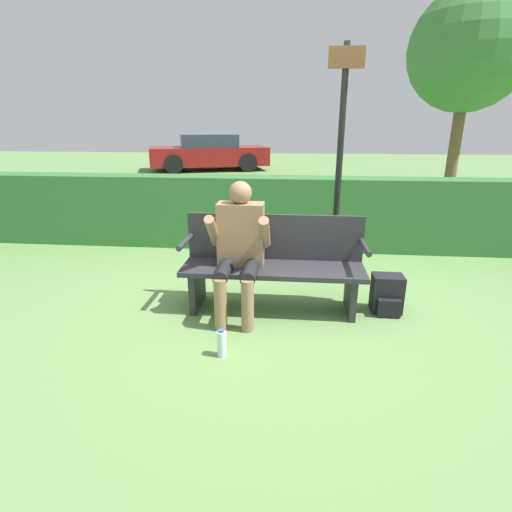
% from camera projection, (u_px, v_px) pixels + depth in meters
% --- Properties ---
extents(ground_plane, '(40.00, 40.00, 0.00)m').
position_uv_depth(ground_plane, '(272.00, 308.00, 3.89)').
color(ground_plane, '#668E4C').
extents(hedge_back, '(12.00, 0.44, 1.01)m').
position_uv_depth(hedge_back, '(281.00, 213.00, 5.65)').
color(hedge_back, '#337033').
rests_on(hedge_back, ground).
extents(park_bench, '(1.71, 0.50, 0.88)m').
position_uv_depth(park_bench, '(273.00, 263.00, 3.81)').
color(park_bench, '#2D2D33').
rests_on(park_bench, ground).
extents(person_seated, '(0.56, 0.66, 1.22)m').
position_uv_depth(person_seated, '(239.00, 244.00, 3.65)').
color(person_seated, '#997051').
rests_on(person_seated, ground).
extents(backpack, '(0.28, 0.28, 0.36)m').
position_uv_depth(backpack, '(387.00, 295.00, 3.78)').
color(backpack, black).
rests_on(backpack, ground).
extents(water_bottle, '(0.07, 0.07, 0.23)m').
position_uv_depth(water_bottle, '(222.00, 344.00, 3.07)').
color(water_bottle, silver).
rests_on(water_bottle, ground).
extents(signpost, '(0.37, 0.09, 2.50)m').
position_uv_depth(signpost, '(340.00, 154.00, 4.38)').
color(signpost, black).
rests_on(signpost, ground).
extents(parked_car, '(4.60, 3.03, 1.29)m').
position_uv_depth(parked_car, '(209.00, 153.00, 14.80)').
color(parked_car, maroon).
rests_on(parked_car, ground).
extents(tree, '(2.40, 2.40, 4.29)m').
position_uv_depth(tree, '(469.00, 51.00, 7.99)').
color(tree, brown).
rests_on(tree, ground).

